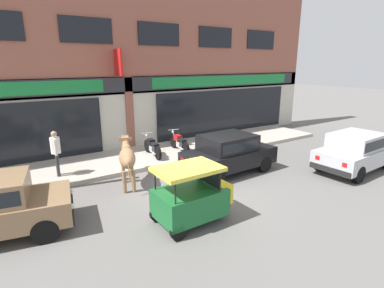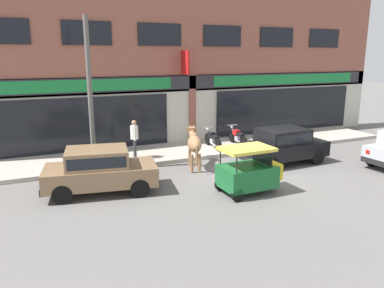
{
  "view_description": "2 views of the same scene",
  "coord_description": "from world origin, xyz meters",
  "px_view_note": "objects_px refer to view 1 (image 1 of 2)",
  "views": [
    {
      "loc": [
        -5.06,
        -7.72,
        4.0
      ],
      "look_at": [
        0.63,
        1.0,
        1.16
      ],
      "focal_mm": 28.0,
      "sensor_mm": 36.0,
      "label": 1
    },
    {
      "loc": [
        -7.61,
        -11.53,
        4.33
      ],
      "look_at": [
        -1.95,
        1.0,
        1.06
      ],
      "focal_mm": 35.0,
      "sensor_mm": 36.0,
      "label": 2
    }
  ],
  "objects_px": {
    "cow": "(127,157)",
    "car_0": "(229,152)",
    "car_2": "(356,150)",
    "pedestrian": "(56,149)",
    "auto_rickshaw": "(192,198)",
    "motorcycle_0": "(152,147)",
    "motorcycle_1": "(179,143)"
  },
  "relations": [
    {
      "from": "cow",
      "to": "motorcycle_1",
      "type": "relative_size",
      "value": 1.14
    },
    {
      "from": "auto_rickshaw",
      "to": "cow",
      "type": "bearing_deg",
      "value": 99.31
    },
    {
      "from": "cow",
      "to": "car_0",
      "type": "xyz_separation_m",
      "value": [
        3.6,
        -0.84,
        -0.19
      ]
    },
    {
      "from": "car_2",
      "to": "pedestrian",
      "type": "xyz_separation_m",
      "value": [
        -9.64,
        5.14,
        0.33
      ]
    },
    {
      "from": "auto_rickshaw",
      "to": "pedestrian",
      "type": "relative_size",
      "value": 1.25
    },
    {
      "from": "cow",
      "to": "motorcycle_1",
      "type": "height_order",
      "value": "cow"
    },
    {
      "from": "motorcycle_0",
      "to": "motorcycle_1",
      "type": "bearing_deg",
      "value": -1.0
    },
    {
      "from": "cow",
      "to": "motorcycle_0",
      "type": "xyz_separation_m",
      "value": [
        1.94,
        2.17,
        -0.46
      ]
    },
    {
      "from": "motorcycle_0",
      "to": "pedestrian",
      "type": "relative_size",
      "value": 1.13
    },
    {
      "from": "auto_rickshaw",
      "to": "car_2",
      "type": "bearing_deg",
      "value": -1.36
    },
    {
      "from": "motorcycle_0",
      "to": "pedestrian",
      "type": "height_order",
      "value": "pedestrian"
    },
    {
      "from": "motorcycle_0",
      "to": "motorcycle_1",
      "type": "relative_size",
      "value": 1.0
    },
    {
      "from": "auto_rickshaw",
      "to": "motorcycle_0",
      "type": "relative_size",
      "value": 1.1
    },
    {
      "from": "car_2",
      "to": "auto_rickshaw",
      "type": "bearing_deg",
      "value": 178.64
    },
    {
      "from": "motorcycle_1",
      "to": "car_2",
      "type": "bearing_deg",
      "value": -50.12
    },
    {
      "from": "cow",
      "to": "motorcycle_0",
      "type": "bearing_deg",
      "value": 48.23
    },
    {
      "from": "car_2",
      "to": "auto_rickshaw",
      "type": "distance_m",
      "value": 7.29
    },
    {
      "from": "cow",
      "to": "car_2",
      "type": "xyz_separation_m",
      "value": [
        7.8,
        -3.28,
        -0.19
      ]
    },
    {
      "from": "pedestrian",
      "to": "motorcycle_1",
      "type": "bearing_deg",
      "value": 3.25
    },
    {
      "from": "car_2",
      "to": "auto_rickshaw",
      "type": "xyz_separation_m",
      "value": [
        -7.29,
        0.17,
        -0.15
      ]
    },
    {
      "from": "auto_rickshaw",
      "to": "pedestrian",
      "type": "distance_m",
      "value": 5.52
    },
    {
      "from": "car_2",
      "to": "motorcycle_0",
      "type": "bearing_deg",
      "value": 137.01
    },
    {
      "from": "cow",
      "to": "motorcycle_0",
      "type": "distance_m",
      "value": 2.95
    },
    {
      "from": "pedestrian",
      "to": "cow",
      "type": "bearing_deg",
      "value": -45.24
    },
    {
      "from": "car_2",
      "to": "motorcycle_1",
      "type": "bearing_deg",
      "value": 129.88
    },
    {
      "from": "cow",
      "to": "car_0",
      "type": "relative_size",
      "value": 0.57
    },
    {
      "from": "motorcycle_0",
      "to": "cow",
      "type": "bearing_deg",
      "value": -131.77
    },
    {
      "from": "car_0",
      "to": "auto_rickshaw",
      "type": "xyz_separation_m",
      "value": [
        -3.09,
        -2.27,
        -0.15
      ]
    },
    {
      "from": "motorcycle_1",
      "to": "pedestrian",
      "type": "distance_m",
      "value": 5.15
    },
    {
      "from": "car_2",
      "to": "cow",
      "type": "bearing_deg",
      "value": 157.17
    },
    {
      "from": "cow",
      "to": "auto_rickshaw",
      "type": "xyz_separation_m",
      "value": [
        0.51,
        -3.11,
        -0.35
      ]
    },
    {
      "from": "motorcycle_1",
      "to": "motorcycle_0",
      "type": "bearing_deg",
      "value": 179.0
    }
  ]
}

